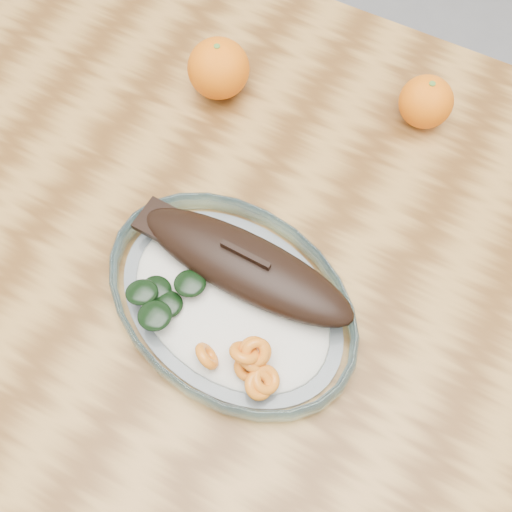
% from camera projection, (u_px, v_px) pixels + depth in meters
% --- Properties ---
extents(ground, '(3.00, 3.00, 0.00)m').
position_uv_depth(ground, '(246.00, 387.00, 1.45)').
color(ground, slate).
rests_on(ground, ground).
extents(dining_table, '(1.20, 0.80, 0.75)m').
position_uv_depth(dining_table, '(239.00, 258.00, 0.87)').
color(dining_table, '#593615').
rests_on(dining_table, ground).
extents(plated_meal, '(0.67, 0.67, 0.08)m').
position_uv_depth(plated_meal, '(232.00, 297.00, 0.71)').
color(plated_meal, white).
rests_on(plated_meal, dining_table).
extents(orange_left, '(0.08, 0.08, 0.08)m').
position_uv_depth(orange_left, '(219.00, 69.00, 0.84)').
color(orange_left, '#E04E04').
rests_on(orange_left, dining_table).
extents(orange_right, '(0.07, 0.07, 0.07)m').
position_uv_depth(orange_right, '(426.00, 102.00, 0.82)').
color(orange_right, '#E04E04').
rests_on(orange_right, dining_table).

